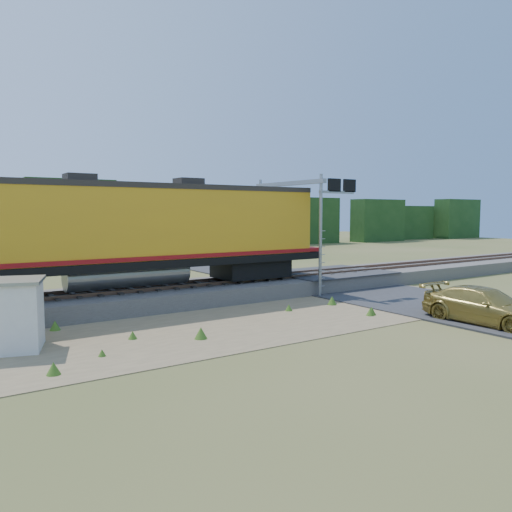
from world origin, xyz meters
TOP-DOWN VIEW (x-y plane):
  - ground at (0.00, 0.00)m, footprint 140.00×140.00m
  - ballast at (0.00, 6.00)m, footprint 70.00×5.00m
  - rails at (0.00, 6.00)m, footprint 70.00×1.54m
  - dirt_shoulder at (-2.00, 0.50)m, footprint 26.00×8.00m
  - road at (7.00, 0.74)m, footprint 7.00×66.00m
  - tree_line_north at (0.00, 38.00)m, footprint 130.00×3.00m
  - weed_clumps at (-3.50, 0.10)m, footprint 15.00×6.20m
  - locomotive at (-5.90, 6.00)m, footprint 21.05×3.21m
  - shed at (-11.30, 0.94)m, footprint 2.45×2.45m
  - signal_gantry at (4.11, 5.36)m, footprint 2.56×6.20m
  - car at (5.00, -5.36)m, footprint 2.16×5.08m

SIDE VIEW (x-z plane):
  - ground at x=0.00m, z-range 0.00..0.00m
  - weed_clumps at x=-3.50m, z-range -0.28..0.28m
  - dirt_shoulder at x=-2.00m, z-range 0.00..0.03m
  - road at x=7.00m, z-range -0.34..0.52m
  - ballast at x=0.00m, z-range 0.00..0.80m
  - car at x=5.00m, z-range 0.00..1.46m
  - rails at x=0.00m, z-range 0.80..0.96m
  - shed at x=-11.30m, z-range 0.01..2.34m
  - tree_line_north at x=0.00m, z-range -0.18..6.32m
  - locomotive at x=-5.90m, z-range 0.92..6.36m
  - signal_gantry at x=4.11m, z-range 1.66..8.12m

